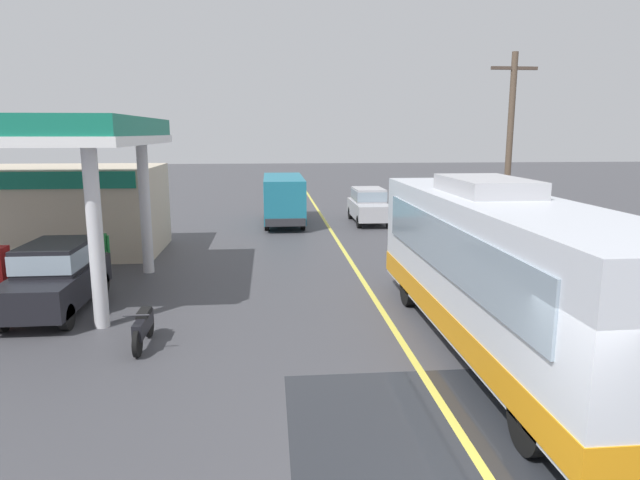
# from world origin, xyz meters

# --- Properties ---
(ground) EXTENTS (120.00, 120.00, 0.00)m
(ground) POSITION_xyz_m (0.00, 20.00, 0.00)
(ground) COLOR #424247
(lane_divider_stripe) EXTENTS (0.16, 50.00, 0.01)m
(lane_divider_stripe) POSITION_xyz_m (0.00, 15.00, 0.00)
(lane_divider_stripe) COLOR #D8CC4C
(lane_divider_stripe) RESTS_ON ground
(wet_puddle_patch) EXTENTS (3.87, 5.96, 0.01)m
(wet_puddle_patch) POSITION_xyz_m (-0.78, 1.36, 0.00)
(wet_puddle_patch) COLOR #26282D
(wet_puddle_patch) RESTS_ON ground
(coach_bus_main) EXTENTS (2.60, 11.04, 3.69)m
(coach_bus_main) POSITION_xyz_m (1.94, 5.29, 1.72)
(coach_bus_main) COLOR silver
(coach_bus_main) RESTS_ON ground
(gas_station_roadside) EXTENTS (9.10, 11.95, 5.10)m
(gas_station_roadside) POSITION_xyz_m (-10.79, 14.47, 2.63)
(gas_station_roadside) COLOR #147259
(gas_station_roadside) RESTS_ON ground
(car_at_pump) EXTENTS (1.70, 4.20, 1.82)m
(car_at_pump) POSITION_xyz_m (-8.61, 9.00, 1.01)
(car_at_pump) COLOR black
(car_at_pump) RESTS_ON ground
(minibus_opposing_lane) EXTENTS (2.04, 6.13, 2.44)m
(minibus_opposing_lane) POSITION_xyz_m (-2.23, 22.87, 1.47)
(minibus_opposing_lane) COLOR teal
(minibus_opposing_lane) RESTS_ON ground
(motorcycle_parked_forecourt) EXTENTS (0.55, 1.80, 0.92)m
(motorcycle_parked_forecourt) POSITION_xyz_m (-5.79, 6.22, 0.44)
(motorcycle_parked_forecourt) COLOR black
(motorcycle_parked_forecourt) RESTS_ON ground
(pedestrian_near_pump) EXTENTS (0.55, 0.22, 1.66)m
(pedestrian_near_pump) POSITION_xyz_m (-8.51, 12.62, 0.93)
(pedestrian_near_pump) COLOR #33333F
(pedestrian_near_pump) RESTS_ON ground
(car_trailing_behind_bus) EXTENTS (1.70, 4.20, 1.82)m
(car_trailing_behind_bus) POSITION_xyz_m (2.23, 22.70, 1.01)
(car_trailing_behind_bus) COLOR #B2B2B7
(car_trailing_behind_bus) RESTS_ON ground
(utility_pole_roadside) EXTENTS (1.80, 0.24, 7.67)m
(utility_pole_roadside) POSITION_xyz_m (6.36, 15.20, 4.02)
(utility_pole_roadside) COLOR brown
(utility_pole_roadside) RESTS_ON ground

